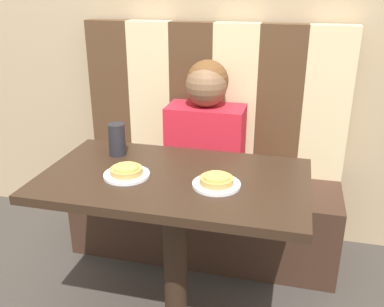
{
  "coord_description": "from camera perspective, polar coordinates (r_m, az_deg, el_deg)",
  "views": [
    {
      "loc": [
        0.43,
        -1.44,
        1.4
      ],
      "look_at": [
        0.0,
        0.29,
        0.69
      ],
      "focal_mm": 40.0,
      "sensor_mm": 36.0,
      "label": 1
    }
  ],
  "objects": [
    {
      "name": "pizza_right",
      "position": [
        1.56,
        3.29,
        -3.5
      ],
      "size": [
        0.12,
        0.12,
        0.03
      ],
      "color": "#C68E47",
      "rests_on": "plate_right"
    },
    {
      "name": "pizza_left",
      "position": [
        1.66,
        -8.74,
        -2.2
      ],
      "size": [
        0.12,
        0.12,
        0.03
      ],
      "color": "#C68E47",
      "rests_on": "plate_left"
    },
    {
      "name": "booth_seat",
      "position": [
        2.38,
        1.7,
        -8.09
      ],
      "size": [
        1.4,
        0.46,
        0.43
      ],
      "color": "#382319",
      "rests_on": "ground_plane"
    },
    {
      "name": "booth_backrest",
      "position": [
        2.32,
        2.86,
        7.35
      ],
      "size": [
        1.4,
        0.09,
        0.79
      ],
      "color": "#4C331E",
      "rests_on": "booth_seat"
    },
    {
      "name": "person",
      "position": [
        2.17,
        1.88,
        4.07
      ],
      "size": [
        0.39,
        0.23,
        0.63
      ],
      "color": "red",
      "rests_on": "booth_seat"
    },
    {
      "name": "plate_left",
      "position": [
        1.67,
        -8.7,
        -2.82
      ],
      "size": [
        0.18,
        0.18,
        0.01
      ],
      "color": "white",
      "rests_on": "dining_table"
    },
    {
      "name": "wall_back",
      "position": [
        2.34,
        3.6,
        19.39
      ],
      "size": [
        7.0,
        0.05,
        2.6
      ],
      "color": "tan",
      "rests_on": "ground_plane"
    },
    {
      "name": "plate_right",
      "position": [
        1.57,
        3.27,
        -4.15
      ],
      "size": [
        0.18,
        0.18,
        0.01
      ],
      "color": "white",
      "rests_on": "dining_table"
    },
    {
      "name": "dining_table",
      "position": [
        1.7,
        -2.37,
        -6.08
      ],
      "size": [
        1.03,
        0.6,
        0.7
      ],
      "color": "black",
      "rests_on": "ground_plane"
    },
    {
      "name": "drinking_cup",
      "position": [
        1.86,
        -9.97,
        1.86
      ],
      "size": [
        0.07,
        0.07,
        0.14
      ],
      "color": "#232328",
      "rests_on": "dining_table"
    }
  ]
}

